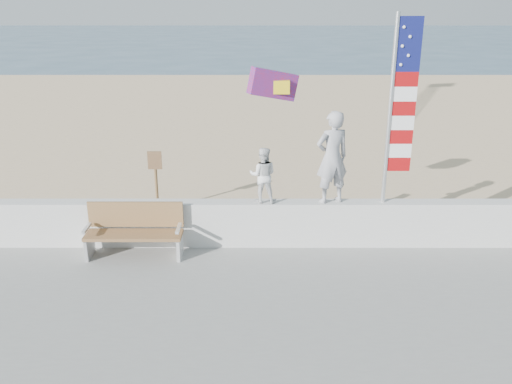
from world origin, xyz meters
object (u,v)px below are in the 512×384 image
(flag, at_px, (398,103))
(child, at_px, (263,175))
(adult, at_px, (332,157))
(bench, at_px, (135,230))

(flag, bearing_deg, child, 179.99)
(adult, relative_size, bench, 0.99)
(adult, xyz_separation_m, bench, (-3.72, -0.45, -1.28))
(child, xyz_separation_m, flag, (2.44, -0.00, 1.37))
(bench, height_order, flag, flag)
(flag, bearing_deg, bench, -174.66)
(adult, relative_size, child, 1.65)
(child, distance_m, flag, 2.80)
(child, xyz_separation_m, bench, (-2.42, -0.45, -0.93))
(bench, distance_m, flag, 5.40)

